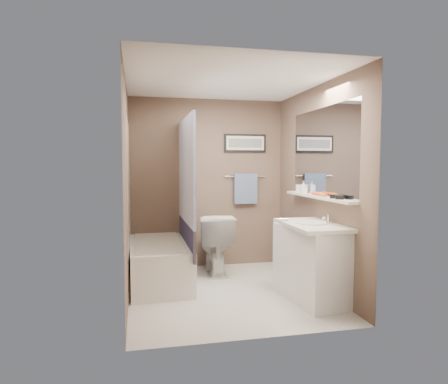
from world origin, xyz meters
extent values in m
plane|color=beige|center=(0.00, 0.00, 0.00)|extent=(2.50, 2.50, 0.00)
cube|color=white|center=(0.00, 0.00, 2.38)|extent=(2.20, 2.50, 0.04)
cube|color=brown|center=(0.00, 1.23, 1.20)|extent=(2.20, 0.04, 2.40)
cube|color=brown|center=(0.00, -1.23, 1.20)|extent=(2.20, 0.04, 2.40)
cube|color=brown|center=(-1.08, 0.00, 1.20)|extent=(0.04, 2.50, 2.40)
cube|color=brown|center=(1.08, 0.00, 1.20)|extent=(0.04, 2.50, 2.40)
cube|color=beige|center=(-1.09, 0.50, 1.00)|extent=(0.02, 1.55, 2.00)
cylinder|color=silver|center=(-0.40, 0.50, 2.05)|extent=(0.02, 1.55, 0.02)
cube|color=white|center=(-0.40, 0.50, 1.40)|extent=(0.03, 1.45, 1.28)
cube|color=#2C2A4F|center=(-0.40, 0.50, 0.58)|extent=(0.03, 1.45, 0.36)
cube|color=silver|center=(1.09, -0.15, 1.62)|extent=(0.02, 1.60, 1.00)
cube|color=silver|center=(1.04, -0.15, 1.10)|extent=(0.12, 1.60, 0.03)
cylinder|color=silver|center=(0.55, 1.22, 1.30)|extent=(0.60, 0.02, 0.02)
cube|color=#7C94B5|center=(0.55, 1.20, 1.12)|extent=(0.34, 0.05, 0.44)
cube|color=black|center=(0.55, 1.23, 1.78)|extent=(0.62, 0.02, 0.26)
cube|color=white|center=(0.55, 1.22, 1.78)|extent=(0.56, 0.00, 0.20)
cube|color=#595959|center=(0.55, 1.22, 1.78)|extent=(0.50, 0.00, 0.13)
cube|color=silver|center=(0.55, -1.24, 1.00)|extent=(0.80, 0.02, 2.00)
cylinder|color=silver|center=(0.22, -1.19, 1.00)|extent=(0.10, 0.02, 0.02)
cube|color=white|center=(-0.75, 0.56, 0.25)|extent=(0.75, 1.52, 0.50)
cube|color=beige|center=(-0.75, 0.56, 0.50)|extent=(0.56, 1.36, 0.02)
imported|color=silver|center=(0.02, 0.85, 0.41)|extent=(0.50, 0.82, 0.81)
cube|color=silver|center=(0.85, -0.44, 0.40)|extent=(0.61, 0.96, 0.80)
cube|color=beige|center=(0.84, -0.44, 0.82)|extent=(0.54, 0.96, 0.04)
cylinder|color=silver|center=(0.83, -0.44, 0.85)|extent=(0.34, 0.34, 0.01)
cylinder|color=silver|center=(1.03, -0.44, 0.89)|extent=(0.02, 0.02, 0.10)
sphere|color=silver|center=(1.03, -0.34, 0.87)|extent=(0.05, 0.05, 0.05)
cylinder|color=black|center=(1.04, -0.67, 1.14)|extent=(0.09, 0.09, 0.04)
cylinder|color=black|center=(1.04, -0.55, 1.14)|extent=(0.09, 0.09, 0.04)
cylinder|color=orange|center=(1.04, -0.28, 1.14)|extent=(0.07, 0.22, 0.04)
cylinder|color=#CA451C|center=(1.04, -0.16, 1.14)|extent=(0.06, 0.22, 0.04)
cube|color=pink|center=(1.04, 0.07, 1.12)|extent=(0.04, 0.16, 0.01)
cylinder|color=silver|center=(1.04, 0.39, 1.17)|extent=(0.08, 0.08, 0.10)
imported|color=#999999|center=(1.04, 0.24, 1.19)|extent=(0.07, 0.07, 0.15)
camera|label=1|loc=(-0.99, -4.40, 1.48)|focal=32.00mm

